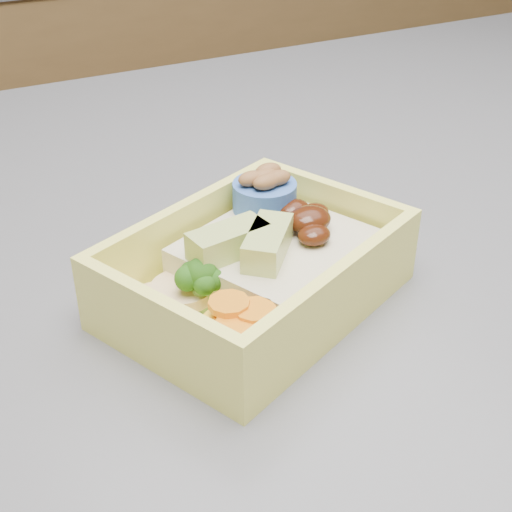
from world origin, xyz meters
name	(u,v)px	position (x,y,z in m)	size (l,w,h in m)	color
bento_box	(259,267)	(-0.16, -0.19, 0.94)	(0.22, 0.20, 0.07)	#F8F466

